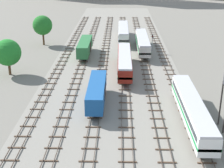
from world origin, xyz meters
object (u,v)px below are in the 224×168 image
at_px(freight_boxcar_centre_left_near, 97,91).
at_px(passenger_coach_right_nearest, 192,109).
at_px(diesel_railcar_centre_farther, 123,32).
at_px(signal_post_nearest, 152,41).
at_px(freight_boxcar_left_midfar, 85,46).
at_px(diesel_railcar_centre_mid, 125,61).
at_px(diesel_railcar_centre_right_far, 143,42).

bearing_deg(freight_boxcar_centre_left_near, passenger_coach_right_nearest, -25.03).
distance_m(diesel_railcar_centre_farther, signal_post_nearest, 15.10).
xyz_separation_m(freight_boxcar_left_midfar, diesel_railcar_centre_farther, (9.94, 16.97, 0.15)).
relative_size(diesel_railcar_centre_mid, diesel_railcar_centre_right_far, 1.00).
bearing_deg(passenger_coach_right_nearest, diesel_railcar_centre_farther, 100.51).
bearing_deg(diesel_railcar_centre_right_far, diesel_railcar_centre_mid, -106.27).
distance_m(freight_boxcar_centre_left_near, diesel_railcar_centre_farther, 46.90).
xyz_separation_m(freight_boxcar_centre_left_near, diesel_railcar_centre_mid, (4.97, 17.01, 0.15)).
bearing_deg(freight_boxcar_centre_left_near, diesel_railcar_centre_farther, 83.92).
height_order(freight_boxcar_centre_left_near, freight_boxcar_left_midfar, same).
height_order(freight_boxcar_left_midfar, diesel_railcar_centre_farther, diesel_railcar_centre_farther).
relative_size(passenger_coach_right_nearest, diesel_railcar_centre_mid, 1.07).
bearing_deg(freight_boxcar_centre_left_near, signal_post_nearest, 69.65).
relative_size(diesel_railcar_centre_farther, signal_post_nearest, 4.23).
xyz_separation_m(passenger_coach_right_nearest, diesel_railcar_centre_mid, (-9.95, 23.98, -0.02)).
distance_m(freight_boxcar_centre_left_near, signal_post_nearest, 35.75).
height_order(diesel_railcar_centre_mid, signal_post_nearest, signal_post_nearest).
bearing_deg(freight_boxcar_centre_left_near, diesel_railcar_centre_mid, 73.72).
bearing_deg(freight_boxcar_left_midfar, passenger_coach_right_nearest, -61.50).
xyz_separation_m(diesel_railcar_centre_right_far, signal_post_nearest, (2.49, -0.54, 0.51)).
relative_size(passenger_coach_right_nearest, freight_boxcar_centre_left_near, 1.57).
xyz_separation_m(freight_boxcar_centre_left_near, freight_boxcar_left_midfar, (-4.97, 29.67, 0.00)).
height_order(diesel_railcar_centre_right_far, diesel_railcar_centre_farther, same).
height_order(diesel_railcar_centre_mid, diesel_railcar_centre_right_far, same).
xyz_separation_m(passenger_coach_right_nearest, diesel_railcar_centre_farther, (-9.95, 53.61, -0.02)).
height_order(freight_boxcar_centre_left_near, diesel_railcar_centre_farther, diesel_railcar_centre_farther).
bearing_deg(passenger_coach_right_nearest, signal_post_nearest, 93.52).
bearing_deg(freight_boxcar_left_midfar, signal_post_nearest, 12.48).
bearing_deg(freight_boxcar_centre_left_near, freight_boxcar_left_midfar, 99.52).
relative_size(passenger_coach_right_nearest, diesel_railcar_centre_right_far, 1.07).
distance_m(freight_boxcar_centre_left_near, freight_boxcar_left_midfar, 30.08).
height_order(passenger_coach_right_nearest, diesel_railcar_centre_right_far, same).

